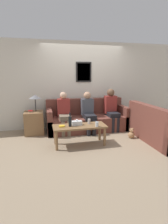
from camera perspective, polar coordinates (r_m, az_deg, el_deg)
ground_plane at (r=4.86m, az=2.50°, el=-7.51°), size 16.00×16.00×0.00m
wall_back at (r=5.52m, az=-0.20°, el=8.77°), size 9.00×0.08×2.60m
couch_main at (r=5.25m, az=0.95°, el=-2.41°), size 2.36×0.87×0.91m
couch_side at (r=4.76m, az=22.95°, el=-4.96°), size 0.87×1.68×0.91m
coffee_table at (r=4.09m, az=-1.43°, el=-5.36°), size 1.23×0.49×0.48m
side_table_with_lamp at (r=5.07m, az=-15.93°, el=-2.88°), size 0.51×0.51×1.10m
wine_bottle at (r=3.98m, az=-4.58°, el=-2.99°), size 0.07×0.07×0.33m
drinking_glass at (r=3.98m, az=4.25°, el=-3.99°), size 0.07×0.07×0.11m
book_stack at (r=4.00m, az=-7.25°, el=-4.59°), size 0.12×0.11×0.03m
soda_can at (r=4.19m, az=1.68°, el=-3.06°), size 0.07×0.07×0.12m
tissue_box at (r=4.08m, az=-2.31°, el=-3.58°), size 0.23×0.12×0.14m
person_left at (r=4.90m, az=-6.48°, el=0.21°), size 0.34×0.59×1.15m
person_middle at (r=4.97m, az=1.41°, el=0.41°), size 0.34×0.64×1.15m
person_right at (r=5.26m, az=8.97°, el=1.41°), size 0.34×0.59×1.22m
teddy_bear at (r=4.77m, az=15.21°, el=-6.84°), size 0.17×0.17×0.27m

